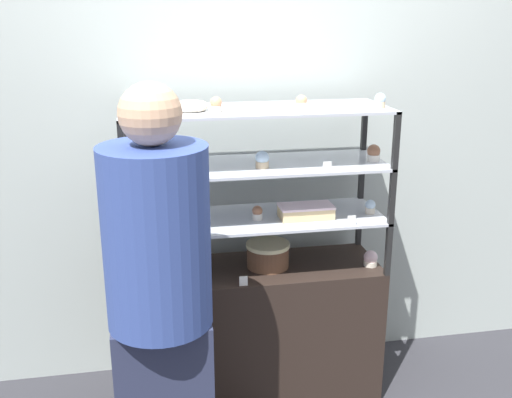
{
  "coord_description": "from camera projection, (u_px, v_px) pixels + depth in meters",
  "views": [
    {
      "loc": [
        -0.47,
        -2.5,
        1.8
      ],
      "look_at": [
        0.0,
        0.0,
        1.0
      ],
      "focal_mm": 42.0,
      "sensor_mm": 36.0,
      "label": 1
    }
  ],
  "objects": [
    {
      "name": "price_tag_2",
      "position": [
        327.0,
        167.0,
        2.49
      ],
      "size": [
        0.04,
        0.0,
        0.04
      ],
      "color": "white",
      "rests_on": "display_riser_middle"
    },
    {
      "name": "cupcake_3",
      "position": [
        258.0,
        213.0,
        2.65
      ],
      "size": [
        0.05,
        0.05,
        0.06
      ],
      "color": "white",
      "rests_on": "display_riser_lower"
    },
    {
      "name": "ground_plane",
      "position": [
        256.0,
        391.0,
        2.97
      ],
      "size": [
        20.0,
        20.0,
        0.0
      ],
      "primitive_type": "plane",
      "color": "#2D2D33"
    },
    {
      "name": "cupcake_5",
      "position": [
        138.0,
        164.0,
        2.48
      ],
      "size": [
        0.06,
        0.06,
        0.07
      ],
      "color": "beige",
      "rests_on": "display_riser_middle"
    },
    {
      "name": "cupcake_8",
      "position": [
        132.0,
        106.0,
        2.4
      ],
      "size": [
        0.05,
        0.05,
        0.06
      ],
      "color": "beige",
      "rests_on": "display_riser_upper"
    },
    {
      "name": "cupcake_1",
      "position": [
        371.0,
        259.0,
        2.77
      ],
      "size": [
        0.06,
        0.06,
        0.07
      ],
      "color": "beige",
      "rests_on": "display_base"
    },
    {
      "name": "cupcake_4",
      "position": [
        370.0,
        207.0,
        2.73
      ],
      "size": [
        0.05,
        0.05,
        0.06
      ],
      "color": "beige",
      "rests_on": "display_riser_lower"
    },
    {
      "name": "back_wall",
      "position": [
        243.0,
        119.0,
        2.9
      ],
      "size": [
        8.0,
        0.05,
        2.6
      ],
      "color": "#A8B2AD",
      "rests_on": "ground_plane"
    },
    {
      "name": "display_base",
      "position": [
        256.0,
        331.0,
        2.87
      ],
      "size": [
        1.15,
        0.4,
        0.67
      ],
      "color": "black",
      "rests_on": "ground_plane"
    },
    {
      "name": "display_riser_upper",
      "position": [
        256.0,
        112.0,
        2.55
      ],
      "size": [
        1.15,
        0.4,
        0.25
      ],
      "color": "black",
      "rests_on": "display_riser_middle"
    },
    {
      "name": "customer_figure",
      "position": [
        160.0,
        293.0,
        2.11
      ],
      "size": [
        0.37,
        0.37,
        1.59
      ],
      "color": "#282D47",
      "rests_on": "ground_plane"
    },
    {
      "name": "cupcake_9",
      "position": [
        216.0,
        105.0,
        2.44
      ],
      "size": [
        0.05,
        0.05,
        0.06
      ],
      "color": "beige",
      "rests_on": "display_riser_upper"
    },
    {
      "name": "cupcake_10",
      "position": [
        301.0,
        103.0,
        2.49
      ],
      "size": [
        0.05,
        0.05,
        0.06
      ],
      "color": "white",
      "rests_on": "display_riser_upper"
    },
    {
      "name": "cupcake_6",
      "position": [
        262.0,
        160.0,
        2.55
      ],
      "size": [
        0.06,
        0.06,
        0.07
      ],
      "color": "#CCB28C",
      "rests_on": "display_riser_middle"
    },
    {
      "name": "cupcake_11",
      "position": [
        380.0,
        101.0,
        2.55
      ],
      "size": [
        0.05,
        0.05,
        0.06
      ],
      "color": "#CCB28C",
      "rests_on": "display_riser_upper"
    },
    {
      "name": "price_tag_1",
      "position": [
        352.0,
        221.0,
        2.58
      ],
      "size": [
        0.04,
        0.0,
        0.04
      ],
      "color": "white",
      "rests_on": "display_riser_lower"
    },
    {
      "name": "cupcake_0",
      "position": [
        141.0,
        273.0,
        2.63
      ],
      "size": [
        0.06,
        0.06,
        0.07
      ],
      "color": "white",
      "rests_on": "display_base"
    },
    {
      "name": "layer_cake_centerpiece",
      "position": [
        268.0,
        255.0,
        2.75
      ],
      "size": [
        0.2,
        0.2,
        0.12
      ],
      "color": "brown",
      "rests_on": "display_base"
    },
    {
      "name": "donut_glazed",
      "position": [
        191.0,
        106.0,
        2.48
      ],
      "size": [
        0.14,
        0.14,
        0.04
      ],
      "color": "#EFE5CC",
      "rests_on": "display_riser_upper"
    },
    {
      "name": "cupcake_2",
      "position": [
        137.0,
        222.0,
        2.54
      ],
      "size": [
        0.05,
        0.05,
        0.06
      ],
      "color": "#CCB28C",
      "rests_on": "display_riser_lower"
    },
    {
      "name": "display_riser_middle",
      "position": [
        256.0,
        168.0,
        2.62
      ],
      "size": [
        1.15,
        0.4,
        0.25
      ],
      "color": "black",
      "rests_on": "display_riser_lower"
    },
    {
      "name": "sheet_cake_frosted",
      "position": [
        306.0,
        211.0,
        2.68
      ],
      "size": [
        0.24,
        0.12,
        0.06
      ],
      "color": "#DBBC84",
      "rests_on": "display_riser_lower"
    },
    {
      "name": "display_riser_lower",
      "position": [
        256.0,
        221.0,
        2.7
      ],
      "size": [
        1.15,
        0.4,
        0.25
      ],
      "color": "black",
      "rests_on": "display_base"
    },
    {
      "name": "cupcake_7",
      "position": [
        374.0,
        153.0,
        2.67
      ],
      "size": [
        0.06,
        0.06,
        0.07
      ],
      "color": "white",
      "rests_on": "display_riser_middle"
    },
    {
      "name": "price_tag_0",
      "position": [
        244.0,
        281.0,
        2.57
      ],
      "size": [
        0.04,
        0.0,
        0.04
      ],
      "color": "white",
      "rests_on": "display_base"
    },
    {
      "name": "price_tag_3",
      "position": [
        301.0,
        109.0,
        2.39
      ],
      "size": [
        0.04,
        0.0,
        0.04
      ],
      "color": "white",
      "rests_on": "display_riser_upper"
    }
  ]
}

